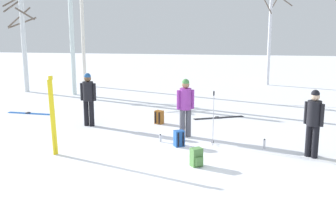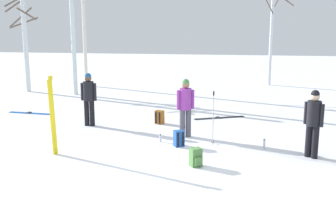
# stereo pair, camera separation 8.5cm
# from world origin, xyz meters

# --- Properties ---
(ground_plane) EXTENTS (60.00, 60.00, 0.00)m
(ground_plane) POSITION_xyz_m (0.00, 0.00, 0.00)
(ground_plane) COLOR white
(person_0) EXTENTS (0.50, 0.34, 1.72)m
(person_0) POSITION_xyz_m (0.48, 2.58, 0.98)
(person_0) COLOR #4C4C56
(person_0) RESTS_ON ground_plane
(person_1) EXTENTS (0.43, 0.37, 1.72)m
(person_1) POSITION_xyz_m (3.78, 1.14, 0.98)
(person_1) COLOR black
(person_1) RESTS_ON ground_plane
(person_2) EXTENTS (0.52, 0.34, 1.72)m
(person_2) POSITION_xyz_m (-2.71, 3.44, 0.98)
(person_2) COLOR black
(person_2) RESTS_ON ground_plane
(ski_pair_planted_1) EXTENTS (0.13, 0.15, 2.03)m
(ski_pair_planted_1) POSITION_xyz_m (-2.69, 0.50, 1.01)
(ski_pair_planted_1) COLOR yellow
(ski_pair_planted_1) RESTS_ON ground_plane
(ski_pair_lying_0) EXTENTS (1.67, 0.34, 0.05)m
(ski_pair_lying_0) POSITION_xyz_m (-5.43, 4.84, 0.01)
(ski_pair_lying_0) COLOR blue
(ski_pair_lying_0) RESTS_ON ground_plane
(ski_pair_lying_1) EXTENTS (1.76, 0.85, 0.05)m
(ski_pair_lying_1) POSITION_xyz_m (1.43, 5.03, 0.01)
(ski_pair_lying_1) COLOR black
(ski_pair_lying_1) RESTS_ON ground_plane
(ski_poles_0) EXTENTS (0.07, 0.26, 1.48)m
(ski_poles_0) POSITION_xyz_m (1.30, 1.91, 0.79)
(ski_poles_0) COLOR #B2B2BC
(ski_poles_0) RESTS_ON ground_plane
(backpack_0) EXTENTS (0.33, 0.34, 0.44)m
(backpack_0) POSITION_xyz_m (0.95, 0.12, 0.21)
(backpack_0) COLOR #4C7F3F
(backpack_0) RESTS_ON ground_plane
(backpack_1) EXTENTS (0.33, 0.34, 0.44)m
(backpack_1) POSITION_xyz_m (0.39, 1.62, 0.21)
(backpack_1) COLOR #1E4C99
(backpack_1) RESTS_ON ground_plane
(backpack_2) EXTENTS (0.32, 0.34, 0.44)m
(backpack_2) POSITION_xyz_m (-0.50, 3.99, 0.21)
(backpack_2) COLOR #99591E
(backpack_2) RESTS_ON ground_plane
(water_bottle_0) EXTENTS (0.06, 0.06, 0.26)m
(water_bottle_0) POSITION_xyz_m (2.67, 1.69, 0.13)
(water_bottle_0) COLOR silver
(water_bottle_0) RESTS_ON ground_plane
(water_bottle_1) EXTENTS (0.06, 0.06, 0.22)m
(water_bottle_1) POSITION_xyz_m (-0.17, 1.95, 0.10)
(water_bottle_1) COLOR silver
(water_bottle_1) RESTS_ON ground_plane
(birch_tree_0) EXTENTS (1.52, 1.54, 5.25)m
(birch_tree_0) POSITION_xyz_m (-7.60, 9.20, 2.75)
(birch_tree_0) COLOR silver
(birch_tree_0) RESTS_ON ground_plane
(birch_tree_1) EXTENTS (1.24, 1.39, 7.17)m
(birch_tree_1) POSITION_xyz_m (-5.42, 11.19, 3.66)
(birch_tree_1) COLOR silver
(birch_tree_1) RESTS_ON ground_plane
(birch_tree_2) EXTENTS (1.65, 1.65, 7.55)m
(birch_tree_2) POSITION_xyz_m (-5.09, 8.72, 3.75)
(birch_tree_2) COLOR silver
(birch_tree_2) RESTS_ON ground_plane
(birch_tree_3) EXTENTS (1.40, 1.44, 6.13)m
(birch_tree_3) POSITION_xyz_m (3.88, 12.66, 3.14)
(birch_tree_3) COLOR silver
(birch_tree_3) RESTS_ON ground_plane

